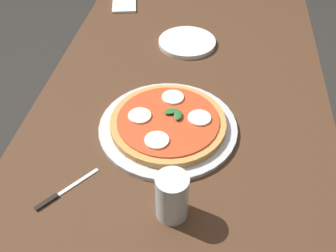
{
  "coord_description": "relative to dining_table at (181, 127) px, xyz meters",
  "views": [
    {
      "loc": [
        0.84,
        0.08,
        1.42
      ],
      "look_at": [
        0.11,
        -0.02,
        0.72
      ],
      "focal_mm": 41.91,
      "sensor_mm": 36.0,
      "label": 1
    }
  ],
  "objects": [
    {
      "name": "napkin",
      "position": [
        -0.54,
        -0.29,
        0.1
      ],
      "size": [
        0.15,
        0.12,
        0.01
      ],
      "primitive_type": "cube",
      "rotation": [
        0.0,
        0.0,
        0.21
      ],
      "color": "white",
      "rests_on": "dining_table"
    },
    {
      "name": "serving_tray",
      "position": [
        0.11,
        -0.02,
        0.1
      ],
      "size": [
        0.36,
        0.36,
        0.01
      ],
      "primitive_type": "cylinder",
      "color": "silver",
      "rests_on": "dining_table"
    },
    {
      "name": "plate_white",
      "position": [
        -0.3,
        -0.02,
        0.1
      ],
      "size": [
        0.19,
        0.19,
        0.01
      ],
      "primitive_type": "cylinder",
      "color": "white",
      "rests_on": "dining_table"
    },
    {
      "name": "knife",
      "position": [
        0.35,
        -0.23,
        0.1
      ],
      "size": [
        0.13,
        0.11,
        0.01
      ],
      "color": "black",
      "rests_on": "dining_table"
    },
    {
      "name": "ground_plane",
      "position": [
        0.0,
        0.0,
        -0.61
      ],
      "size": [
        6.0,
        6.0,
        0.0
      ],
      "primitive_type": "plane",
      "color": "#2D2B28"
    },
    {
      "name": "glass_cup",
      "position": [
        0.37,
        0.02,
        0.15
      ],
      "size": [
        0.07,
        0.07,
        0.11
      ],
      "primitive_type": "cylinder",
      "color": "silver",
      "rests_on": "dining_table"
    },
    {
      "name": "pizza",
      "position": [
        0.11,
        -0.02,
        0.12
      ],
      "size": [
        0.3,
        0.3,
        0.03
      ],
      "color": "tan",
      "rests_on": "serving_tray"
    },
    {
      "name": "dining_table",
      "position": [
        0.0,
        0.0,
        0.0
      ],
      "size": [
        1.46,
        0.82,
        0.71
      ],
      "color": "#4C301E",
      "rests_on": "ground_plane"
    }
  ]
}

